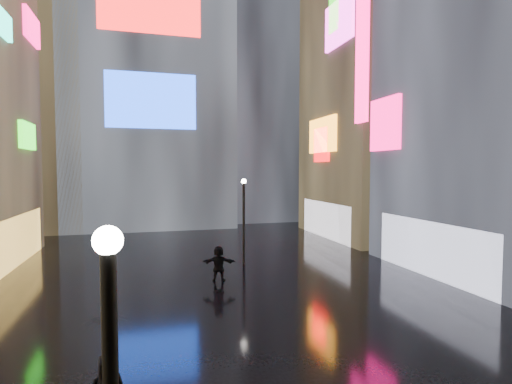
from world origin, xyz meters
name	(u,v)px	position (x,y,z in m)	size (l,w,h in m)	color
ground	(216,277)	(0.00, 20.00, 0.00)	(140.00, 140.00, 0.00)	black
building_right_far	(379,74)	(15.98, 30.00, 13.98)	(10.28, 12.00, 28.00)	black
tower_main	(149,26)	(-3.00, 43.97, 21.01)	(16.00, 14.20, 42.00)	black
tower_flank_right	(253,76)	(9.00, 46.00, 17.00)	(12.00, 12.00, 34.00)	black
tower_flank_left	(32,94)	(-14.00, 42.00, 13.00)	(10.00, 10.00, 26.00)	black
lamp_far	(244,216)	(2.13, 22.53, 2.94)	(0.30, 0.30, 5.20)	black
pedestrian_5	(219,264)	(-0.02, 19.16, 0.92)	(1.71, 0.55, 1.85)	black
umbrella_2	(106,335)	(-4.45, 8.35, 2.09)	(0.97, 0.99, 0.89)	black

